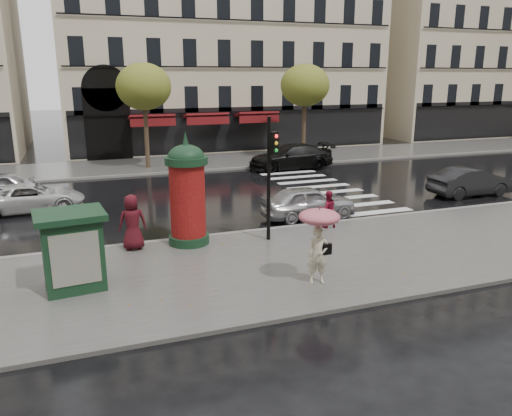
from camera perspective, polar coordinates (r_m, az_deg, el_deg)
name	(u,v)px	position (r m, az deg, el deg)	size (l,w,h in m)	color
ground	(288,259)	(16.63, 3.62, -5.84)	(160.00, 160.00, 0.00)	black
near_sidewalk	(294,262)	(16.18, 4.33, -6.23)	(90.00, 7.00, 0.12)	#474744
far_sidewalk	(176,164)	(34.31, -9.12, 4.99)	(90.00, 6.00, 0.12)	#474744
near_kerb	(257,231)	(19.24, 0.07, -2.67)	(90.00, 0.25, 0.14)	slate
far_kerb	(185,172)	(31.42, -8.07, 4.14)	(90.00, 0.25, 0.14)	slate
zebra_crossing	(319,186)	(27.44, 7.17, 2.46)	(3.60, 11.75, 0.01)	silver
bldg_far_corner	(215,10)	(46.21, -4.70, 21.66)	(26.00, 14.00, 22.90)	#B7A88C
bldg_far_right	(474,21)	(60.05, 23.68, 18.97)	(24.00, 14.00, 22.90)	#B7A88C
tree_far_left	(144,87)	(32.52, -12.71, 13.34)	(3.40, 3.40, 6.64)	#38281C
tree_far_right	(305,86)	(35.67, 5.60, 13.74)	(3.40, 3.40, 6.64)	#38281C
woman_umbrella	(319,233)	(14.10, 7.20, -2.91)	(1.17, 1.17, 2.25)	beige
woman_red	(328,209)	(19.56, 8.18, -0.13)	(0.71, 0.55, 1.46)	maroon
man_burgundy	(132,222)	(17.38, -13.95, -1.58)	(0.94, 0.61, 1.91)	#440D15
morris_column	(187,191)	(17.43, -7.86, 1.95)	(1.47, 1.47, 3.96)	#13311C
traffic_light	(271,167)	(17.43, 1.68, 4.70)	(0.33, 0.43, 4.41)	black
newsstand	(73,249)	(14.67, -20.24, -4.46)	(1.98, 1.72, 2.20)	#13311C
car_silver	(308,202)	(21.20, 5.98, 0.68)	(1.64, 4.07, 1.39)	#B7B8BC
car_darkgrey	(471,182)	(27.29, 23.37, 2.78)	(1.51, 4.32, 1.42)	black
car_white	(31,197)	(24.31, -24.30, 1.10)	(2.08, 4.52, 1.26)	silver
car_black	(291,157)	(32.38, 3.99, 5.87)	(2.22, 5.46, 1.58)	black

